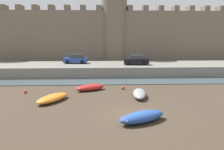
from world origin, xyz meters
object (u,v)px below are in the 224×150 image
rowboat_midflat_left (139,93)px  car_quay_west (136,60)px  rowboat_midflat_centre (142,117)px  mooring_buoy_near_shore (123,87)px  mooring_buoy_off_centre (25,91)px  car_quay_east (76,59)px  rowboat_near_channel_right (90,87)px  rowboat_foreground_centre (53,98)px

rowboat_midflat_left → car_quay_west: (1.86, 14.15, 2.07)m
rowboat_midflat_centre → mooring_buoy_near_shore: size_ratio=9.26×
mooring_buoy_off_centre → car_quay_east: bearing=74.6°
rowboat_near_channel_right → mooring_buoy_off_centre: (-7.16, -0.93, -0.18)m
rowboat_near_channel_right → car_quay_east: (-3.20, 13.44, 2.08)m
mooring_buoy_near_shore → rowboat_midflat_centre: bearing=-87.7°
rowboat_midflat_centre → rowboat_near_channel_right: 10.86m
rowboat_midflat_left → car_quay_west: 14.42m
rowboat_midflat_left → mooring_buoy_off_centre: (-12.44, 2.23, -0.20)m
rowboat_midflat_centre → rowboat_midflat_left: bearing=82.0°
rowboat_midflat_centre → car_quay_west: (2.82, 20.96, 2.04)m
rowboat_near_channel_right → rowboat_midflat_centre: bearing=-66.6°
rowboat_midflat_centre → car_quay_east: 24.67m
car_quay_west → rowboat_midflat_centre: bearing=-97.7°
car_quay_west → car_quay_east: 10.63m
mooring_buoy_off_centre → mooring_buoy_near_shore: size_ratio=0.89×
car_quay_west → car_quay_east: same height
rowboat_midflat_left → mooring_buoy_off_centre: size_ratio=10.33×
rowboat_near_channel_right → rowboat_midflat_left: bearing=-30.9°
rowboat_near_channel_right → mooring_buoy_off_centre: size_ratio=9.89×
rowboat_midflat_left → car_quay_west: bearing=82.5°
rowboat_foreground_centre → car_quay_west: bearing=55.6°
rowboat_midflat_centre → car_quay_east: car_quay_east is taller
rowboat_foreground_centre → rowboat_near_channel_right: bearing=52.1°
rowboat_midflat_left → car_quay_east: 18.75m
mooring_buoy_off_centre → car_quay_east: 15.07m
rowboat_midflat_left → car_quay_west: car_quay_west is taller
rowboat_midflat_centre → mooring_buoy_off_centre: size_ratio=10.39×
rowboat_foreground_centre → rowboat_midflat_left: bearing=7.8°
rowboat_near_channel_right → mooring_buoy_near_shore: size_ratio=8.82×
car_quay_east → rowboat_near_channel_right: bearing=-76.6°
rowboat_midflat_left → rowboat_foreground_centre: (-8.66, -1.19, -0.04)m
rowboat_midflat_left → rowboat_near_channel_right: bearing=149.1°
mooring_buoy_near_shore → car_quay_west: car_quay_west is taller
rowboat_foreground_centre → car_quay_west: car_quay_west is taller
rowboat_midflat_left → rowboat_near_channel_right: size_ratio=1.04×
mooring_buoy_off_centre → rowboat_foreground_centre: bearing=-42.1°
rowboat_near_channel_right → car_quay_west: size_ratio=0.91×
rowboat_midflat_centre → rowboat_foreground_centre: rowboat_midflat_centre is taller
rowboat_near_channel_right → car_quay_east: car_quay_east is taller
rowboat_near_channel_right → car_quay_east: size_ratio=0.91×
rowboat_midflat_left → rowboat_near_channel_right: 6.14m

